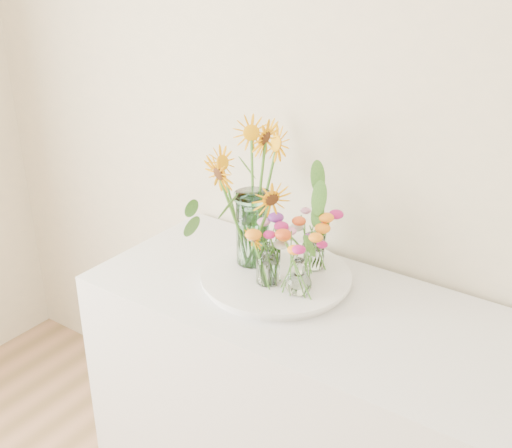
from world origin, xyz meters
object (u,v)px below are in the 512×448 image
small_vase_b (299,277)px  tray (276,279)px  counter (312,424)px  small_vase_a (268,265)px  small_vase_c (314,252)px  mason_jar (253,229)px

small_vase_b → tray: bearing=154.4°
counter → small_vase_a: bearing=-172.3°
counter → small_vase_b: 0.53m
counter → small_vase_c: size_ratio=12.36×
counter → small_vase_c: (-0.10, 0.13, 0.53)m
mason_jar → small_vase_a: (0.11, -0.08, -0.06)m
small_vase_b → small_vase_c: same height
tray → mason_jar: 0.17m
small_vase_b → mason_jar: bearing=160.5°
counter → mason_jar: 0.66m
tray → small_vase_c: (0.07, 0.10, 0.07)m
tray → small_vase_a: 0.09m
small_vase_a → tray: bearing=98.5°
small_vase_a → small_vase_b: 0.10m
counter → small_vase_a: small_vase_a is taller
tray → small_vase_b: small_vase_b is taller
mason_jar → counter: bearing=-11.6°
small_vase_b → small_vase_c: 0.16m
tray → small_vase_b: (0.11, -0.05, 0.07)m
mason_jar → small_vase_b: mason_jar is taller
counter → small_vase_b: (-0.06, -0.02, 0.53)m
tray → small_vase_c: bearing=54.5°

